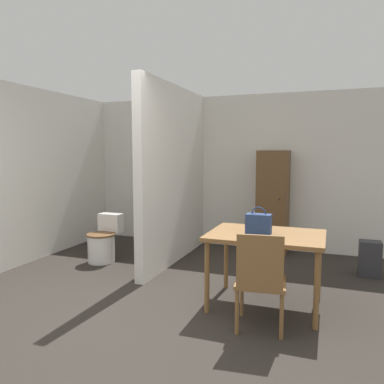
# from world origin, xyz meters

# --- Properties ---
(ground_plane) EXTENTS (16.00, 16.00, 0.00)m
(ground_plane) POSITION_xyz_m (0.00, 0.00, 0.00)
(ground_plane) COLOR #2D2823
(wall_back) EXTENTS (5.72, 0.12, 2.50)m
(wall_back) POSITION_xyz_m (0.00, 3.43, 1.25)
(wall_back) COLOR silver
(wall_back) RESTS_ON ground_plane
(wall_left) EXTENTS (0.12, 4.37, 2.50)m
(wall_left) POSITION_xyz_m (-2.42, 1.69, 1.25)
(wall_left) COLOR silver
(wall_left) RESTS_ON ground_plane
(partition_wall) EXTENTS (0.12, 2.23, 2.50)m
(partition_wall) POSITION_xyz_m (-0.45, 2.26, 1.25)
(partition_wall) COLOR silver
(partition_wall) RESTS_ON ground_plane
(dining_table) EXTENTS (1.14, 0.84, 0.76)m
(dining_table) POSITION_xyz_m (1.06, 1.03, 0.68)
(dining_table) COLOR brown
(dining_table) RESTS_ON ground_plane
(wooden_chair) EXTENTS (0.48, 0.48, 0.89)m
(wooden_chair) POSITION_xyz_m (1.11, 0.48, 0.48)
(wooden_chair) COLOR brown
(wooden_chair) RESTS_ON ground_plane
(toilet) EXTENTS (0.41, 0.56, 0.66)m
(toilet) POSITION_xyz_m (-1.40, 1.84, 0.28)
(toilet) COLOR white
(toilet) RESTS_ON ground_plane
(handbag) EXTENTS (0.25, 0.13, 0.28)m
(handbag) POSITION_xyz_m (0.99, 0.98, 0.86)
(handbag) COLOR navy
(handbag) RESTS_ON dining_table
(wooden_cabinet) EXTENTS (0.47, 0.46, 1.60)m
(wooden_cabinet) POSITION_xyz_m (0.83, 3.14, 0.80)
(wooden_cabinet) COLOR brown
(wooden_cabinet) RESTS_ON ground_plane
(space_heater) EXTENTS (0.26, 0.21, 0.45)m
(space_heater) POSITION_xyz_m (2.16, 2.43, 0.23)
(space_heater) COLOR #2D2D33
(space_heater) RESTS_ON ground_plane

